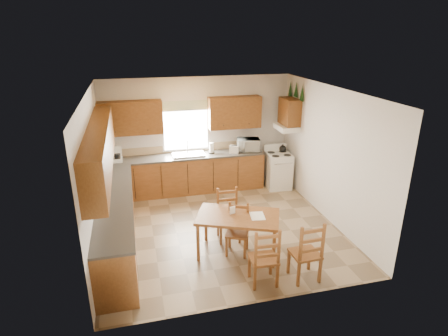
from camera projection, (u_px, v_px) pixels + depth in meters
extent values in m
plane|color=#846E52|center=(220.00, 228.00, 7.45)|extent=(4.50, 4.50, 0.00)
plane|color=olive|center=(220.00, 91.00, 6.51)|extent=(4.50, 4.50, 0.00)
plane|color=beige|center=(94.00, 175.00, 6.46)|extent=(4.50, 4.50, 0.00)
plane|color=beige|center=(329.00, 155.00, 7.50)|extent=(4.50, 4.50, 0.00)
plane|color=beige|center=(198.00, 134.00, 9.02)|extent=(4.50, 4.50, 0.00)
plane|color=beige|center=(261.00, 220.00, 4.93)|extent=(4.50, 4.50, 0.00)
cube|color=brown|center=(186.00, 174.00, 8.98)|extent=(3.75, 0.60, 0.88)
cube|color=brown|center=(117.00, 224.00, 6.71)|extent=(0.60, 3.60, 0.88)
cube|color=#3E3A36|center=(185.00, 156.00, 8.82)|extent=(3.75, 0.63, 0.04)
cube|color=#3E3A36|center=(114.00, 200.00, 6.55)|extent=(0.63, 3.60, 0.04)
cube|color=#9F8763|center=(183.00, 148.00, 9.04)|extent=(3.75, 0.01, 0.18)
cube|color=brown|center=(131.00, 118.00, 8.34)|extent=(1.41, 0.33, 0.75)
cube|color=brown|center=(235.00, 112.00, 8.89)|extent=(1.25, 0.33, 0.75)
cube|color=brown|center=(100.00, 149.00, 6.18)|extent=(0.33, 3.60, 0.75)
cube|color=brown|center=(290.00, 112.00, 8.77)|extent=(0.33, 0.62, 0.62)
cube|color=silver|center=(287.00, 128.00, 8.89)|extent=(0.44, 0.62, 0.12)
cube|color=silver|center=(186.00, 126.00, 8.86)|extent=(1.13, 0.02, 1.18)
cube|color=white|center=(186.00, 127.00, 8.85)|extent=(1.05, 0.01, 1.10)
cube|color=#557546|center=(185.00, 106.00, 8.65)|extent=(1.19, 0.01, 0.24)
cube|color=silver|center=(188.00, 154.00, 8.82)|extent=(0.75, 0.45, 0.04)
cone|color=black|center=(302.00, 93.00, 8.34)|extent=(0.22, 0.22, 0.36)
cone|color=black|center=(296.00, 89.00, 8.61)|extent=(0.22, 0.22, 0.36)
cone|color=black|center=(290.00, 89.00, 8.92)|extent=(0.22, 0.22, 0.36)
cube|color=silver|center=(278.00, 171.00, 9.24)|extent=(0.62, 0.64, 0.85)
cube|color=silver|center=(117.00, 155.00, 8.36)|extent=(0.23, 0.26, 0.33)
cylinder|color=white|center=(211.00, 148.00, 8.94)|extent=(0.11, 0.11, 0.26)
cube|color=silver|center=(234.00, 149.00, 8.97)|extent=(0.26, 0.21, 0.18)
imported|color=silver|center=(248.00, 145.00, 9.12)|extent=(0.55, 0.44, 0.30)
cube|color=brown|center=(238.00, 235.00, 6.48)|extent=(1.58, 1.27, 0.74)
cube|color=brown|center=(264.00, 255.00, 5.68)|extent=(0.44, 0.42, 0.98)
cube|color=brown|center=(305.00, 250.00, 5.79)|extent=(0.44, 0.42, 1.01)
cube|color=brown|center=(229.00, 216.00, 6.88)|extent=(0.44, 0.42, 0.97)
cube|color=brown|center=(237.00, 230.00, 6.47)|extent=(0.49, 0.48, 0.90)
cube|color=white|center=(257.00, 216.00, 6.34)|extent=(0.28, 0.35, 0.00)
cube|color=white|center=(232.00, 210.00, 6.39)|extent=(0.10, 0.05, 0.13)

